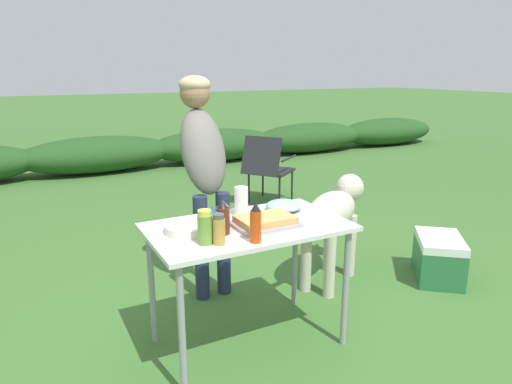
{
  "coord_description": "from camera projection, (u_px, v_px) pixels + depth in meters",
  "views": [
    {
      "loc": [
        -1.07,
        -2.14,
        1.57
      ],
      "look_at": [
        0.11,
        0.11,
        0.89
      ],
      "focal_mm": 32.0,
      "sensor_mm": 36.0,
      "label": 1
    }
  ],
  "objects": [
    {
      "name": "food_tray",
      "position": [
        265.0,
        221.0,
        2.5
      ],
      "size": [
        0.35,
        0.24,
        0.06
      ],
      "color": "#9E9EA3",
      "rests_on": "folding_table"
    },
    {
      "name": "ground_plane",
      "position": [
        248.0,
        342.0,
        2.72
      ],
      "size": [
        60.0,
        60.0,
        0.0
      ],
      "primitive_type": "plane",
      "color": "#3D6B2D"
    },
    {
      "name": "standing_person_in_red_jacket",
      "position": [
        203.0,
        158.0,
        3.14
      ],
      "size": [
        0.33,
        0.45,
        1.54
      ],
      "rotation": [
        0.0,
        0.0,
        0.04
      ],
      "color": "#232D4C",
      "rests_on": "ground"
    },
    {
      "name": "ketchup_bottle",
      "position": [
        223.0,
        215.0,
        2.45
      ],
      "size": [
        0.07,
        0.07,
        0.16
      ],
      "color": "red",
      "rests_on": "folding_table"
    },
    {
      "name": "bbq_sauce_bottle",
      "position": [
        223.0,
        218.0,
        2.37
      ],
      "size": [
        0.07,
        0.07,
        0.18
      ],
      "color": "#562314",
      "rests_on": "folding_table"
    },
    {
      "name": "mixing_bowl",
      "position": [
        284.0,
        205.0,
        2.78
      ],
      "size": [
        0.22,
        0.22,
        0.06
      ],
      "primitive_type": "ellipsoid",
      "color": "#99B2CC",
      "rests_on": "folding_table"
    },
    {
      "name": "camp_chair_green_behind_table",
      "position": [
        267.0,
        166.0,
        5.41
      ],
      "size": [
        0.75,
        0.72,
        0.83
      ],
      "rotation": [
        0.0,
        0.0,
        -0.93
      ],
      "color": "#232328",
      "rests_on": "ground"
    },
    {
      "name": "relish_jar",
      "position": [
        205.0,
        227.0,
        2.23
      ],
      "size": [
        0.08,
        0.08,
        0.17
      ],
      "color": "olive",
      "rests_on": "folding_table"
    },
    {
      "name": "cooler_box",
      "position": [
        439.0,
        258.0,
        3.51
      ],
      "size": [
        0.55,
        0.57,
        0.34
      ],
      "rotation": [
        0.0,
        0.0,
        0.89
      ],
      "color": "#286B3D",
      "rests_on": "ground"
    },
    {
      "name": "mayo_bottle",
      "position": [
        213.0,
        223.0,
        2.31
      ],
      "size": [
        0.06,
        0.06,
        0.17
      ],
      "color": "silver",
      "rests_on": "folding_table"
    },
    {
      "name": "spice_jar",
      "position": [
        219.0,
        230.0,
        2.23
      ],
      "size": [
        0.06,
        0.06,
        0.16
      ],
      "color": "#B2893D",
      "rests_on": "folding_table"
    },
    {
      "name": "shrub_hedge",
      "position": [
        98.0,
        155.0,
        7.16
      ],
      "size": [
        14.4,
        0.9,
        0.57
      ],
      "color": "#234C1E",
      "rests_on": "ground"
    },
    {
      "name": "plate_stack",
      "position": [
        189.0,
        228.0,
        2.42
      ],
      "size": [
        0.25,
        0.25,
        0.04
      ],
      "primitive_type": "cylinder",
      "color": "white",
      "rests_on": "folding_table"
    },
    {
      "name": "hot_sauce_bottle",
      "position": [
        256.0,
        223.0,
        2.25
      ],
      "size": [
        0.06,
        0.06,
        0.21
      ],
      "color": "#CC4214",
      "rests_on": "folding_table"
    },
    {
      "name": "dog",
      "position": [
        334.0,
        214.0,
        3.4
      ],
      "size": [
        0.91,
        0.61,
        0.77
      ],
      "rotation": [
        0.0,
        0.0,
        -1.03
      ],
      "color": "beige",
      "rests_on": "ground"
    },
    {
      "name": "paper_cup_stack",
      "position": [
        241.0,
        201.0,
        2.68
      ],
      "size": [
        0.08,
        0.08,
        0.17
      ],
      "primitive_type": "cylinder",
      "color": "white",
      "rests_on": "folding_table"
    },
    {
      "name": "folding_table",
      "position": [
        248.0,
        238.0,
        2.55
      ],
      "size": [
        1.1,
        0.64,
        0.74
      ],
      "color": "silver",
      "rests_on": "ground"
    }
  ]
}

